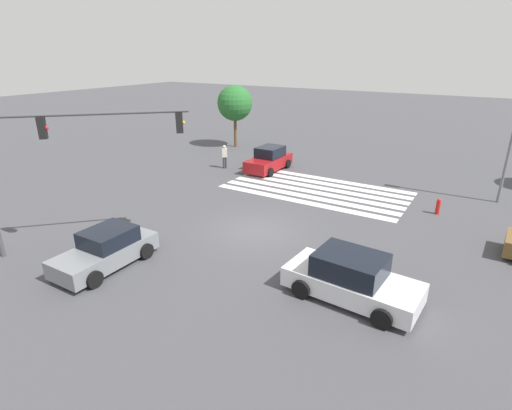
{
  "coord_description": "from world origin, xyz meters",
  "views": [
    {
      "loc": [
        -9.08,
        14.82,
        8.03
      ],
      "look_at": [
        0.0,
        0.0,
        1.31
      ],
      "focal_mm": 28.0,
      "sensor_mm": 36.0,
      "label": 1
    }
  ],
  "objects_px": {
    "car_1": "(106,250)",
    "car_2": "(351,278)",
    "pedestrian": "(225,155)",
    "fire_hydrant": "(438,206)",
    "tree_corner_a": "(235,103)",
    "car_4": "(269,160)",
    "traffic_signal_mast": "(51,150)"
  },
  "relations": [
    {
      "from": "car_4",
      "to": "tree_corner_a",
      "type": "height_order",
      "value": "tree_corner_a"
    },
    {
      "from": "tree_corner_a",
      "to": "fire_hydrant",
      "type": "xyz_separation_m",
      "value": [
        -18.04,
        7.62,
        -3.39
      ]
    },
    {
      "from": "car_1",
      "to": "tree_corner_a",
      "type": "xyz_separation_m",
      "value": [
        7.65,
        -20.32,
        3.13
      ]
    },
    {
      "from": "pedestrian",
      "to": "fire_hydrant",
      "type": "xyz_separation_m",
      "value": [
        -14.73,
        1.35,
        -0.53
      ]
    },
    {
      "from": "traffic_signal_mast",
      "to": "pedestrian",
      "type": "bearing_deg",
      "value": 52.33
    },
    {
      "from": "car_1",
      "to": "car_4",
      "type": "relative_size",
      "value": 0.99
    },
    {
      "from": "tree_corner_a",
      "to": "fire_hydrant",
      "type": "relative_size",
      "value": 6.22
    },
    {
      "from": "car_2",
      "to": "traffic_signal_mast",
      "type": "bearing_deg",
      "value": -162.33
    },
    {
      "from": "pedestrian",
      "to": "tree_corner_a",
      "type": "xyz_separation_m",
      "value": [
        3.32,
        -6.27,
        2.86
      ]
    },
    {
      "from": "car_2",
      "to": "car_4",
      "type": "height_order",
      "value": "car_4"
    },
    {
      "from": "car_2",
      "to": "fire_hydrant",
      "type": "distance_m",
      "value": 9.91
    },
    {
      "from": "traffic_signal_mast",
      "to": "car_4",
      "type": "bearing_deg",
      "value": 40.41
    },
    {
      "from": "car_1",
      "to": "car_4",
      "type": "bearing_deg",
      "value": -175.57
    },
    {
      "from": "car_4",
      "to": "car_1",
      "type": "bearing_deg",
      "value": 5.38
    },
    {
      "from": "tree_corner_a",
      "to": "traffic_signal_mast",
      "type": "bearing_deg",
      "value": 104.16
    },
    {
      "from": "traffic_signal_mast",
      "to": "car_2",
      "type": "height_order",
      "value": "traffic_signal_mast"
    },
    {
      "from": "pedestrian",
      "to": "fire_hydrant",
      "type": "bearing_deg",
      "value": 41.45
    },
    {
      "from": "pedestrian",
      "to": "fire_hydrant",
      "type": "height_order",
      "value": "pedestrian"
    },
    {
      "from": "traffic_signal_mast",
      "to": "pedestrian",
      "type": "xyz_separation_m",
      "value": [
        1.8,
        -14.0,
        -3.45
      ]
    },
    {
      "from": "pedestrian",
      "to": "car_1",
      "type": "bearing_deg",
      "value": -26.19
    },
    {
      "from": "car_1",
      "to": "car_4",
      "type": "xyz_separation_m",
      "value": [
        1.31,
        -15.28,
        0.08
      ]
    },
    {
      "from": "tree_corner_a",
      "to": "fire_hydrant",
      "type": "height_order",
      "value": "tree_corner_a"
    },
    {
      "from": "car_1",
      "to": "car_2",
      "type": "distance_m",
      "value": 9.48
    },
    {
      "from": "car_1",
      "to": "pedestrian",
      "type": "height_order",
      "value": "pedestrian"
    },
    {
      "from": "car_1",
      "to": "car_2",
      "type": "xyz_separation_m",
      "value": [
        -9.02,
        -2.89,
        0.07
      ]
    },
    {
      "from": "car_4",
      "to": "pedestrian",
      "type": "relative_size",
      "value": 2.42
    },
    {
      "from": "car_4",
      "to": "fire_hydrant",
      "type": "relative_size",
      "value": 4.83
    },
    {
      "from": "car_2",
      "to": "fire_hydrant",
      "type": "relative_size",
      "value": 5.45
    },
    {
      "from": "car_4",
      "to": "traffic_signal_mast",
      "type": "bearing_deg",
      "value": -4.1
    },
    {
      "from": "car_1",
      "to": "tree_corner_a",
      "type": "distance_m",
      "value": 21.94
    },
    {
      "from": "pedestrian",
      "to": "car_4",
      "type": "bearing_deg",
      "value": 68.89
    },
    {
      "from": "traffic_signal_mast",
      "to": "car_4",
      "type": "xyz_separation_m",
      "value": [
        -1.22,
        -15.24,
        -3.65
      ]
    }
  ]
}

